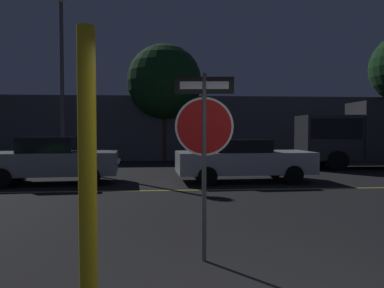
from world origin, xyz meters
name	(u,v)px	position (x,y,z in m)	size (l,w,h in m)	color
road_center_stripe	(197,190)	(0.00, 7.47, 0.00)	(43.04, 0.12, 0.01)	gold
stop_sign	(204,130)	(-0.43, 1.73, 1.73)	(0.78, 0.11, 2.48)	#4C4C51
yellow_pole_left	(88,183)	(-1.60, 0.03, 1.30)	(0.15, 0.15, 2.60)	yellow
passing_car_2	(51,160)	(-4.54, 9.12, 0.75)	(4.30, 2.06, 1.50)	#9E9EA3
passing_car_3	(243,160)	(1.71, 9.12, 0.72)	(4.63, 2.10, 1.41)	silver
delivery_truck	(371,133)	(8.33, 12.89, 1.58)	(6.47, 2.67, 2.95)	#2D2D33
street_lamp	(62,45)	(-5.23, 13.16, 5.30)	(0.54, 0.54, 7.62)	#4C4C51
tree_0	(164,82)	(-0.88, 17.53, 4.33)	(4.10, 4.10, 6.39)	#422D1E
building_backdrop	(173,128)	(-0.36, 19.34, 1.79)	(35.01, 3.84, 3.58)	#4C4C56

